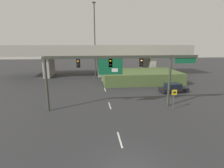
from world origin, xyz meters
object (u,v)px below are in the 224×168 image
Objects in this scene: signal_gantry at (120,66)px; parked_sedan_near_right at (173,88)px; highway_light_pole_near at (95,40)px; speed_limit_sign at (174,96)px.

parked_sedan_near_right is at bearing 31.58° from signal_gantry.
parked_sedan_near_right is (11.90, -13.52, -7.63)m from highway_light_pole_near.
signal_gantry is 3.90× the size of parked_sedan_near_right.
speed_limit_sign is at bearing -10.68° from signal_gantry.
highway_light_pole_near is at bearing 96.98° from signal_gantry.
highway_light_pole_near is at bearing 124.20° from parked_sedan_near_right.
highway_light_pole_near reaches higher than parked_sedan_near_right.
parked_sedan_near_right is (3.35, 7.02, -0.91)m from speed_limit_sign.
highway_light_pole_near reaches higher than speed_limit_sign.
highway_light_pole_near is (-8.55, 20.54, 6.72)m from speed_limit_sign.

